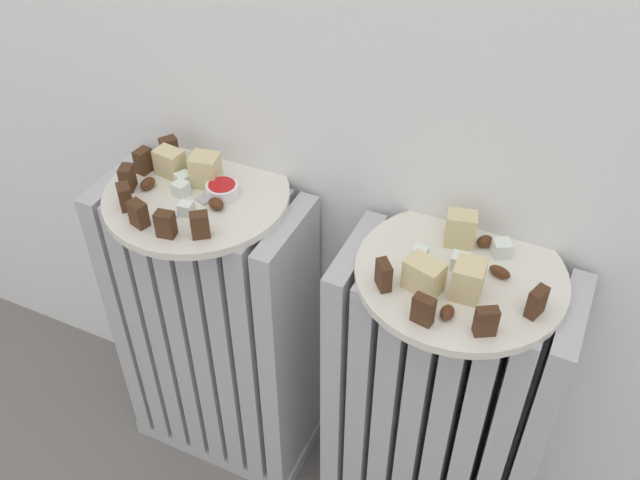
{
  "coord_description": "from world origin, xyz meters",
  "views": [
    {
      "loc": [
        0.31,
        -0.4,
        1.22
      ],
      "look_at": [
        0.0,
        0.28,
        0.58
      ],
      "focal_mm": 39.56,
      "sensor_mm": 36.0,
      "label": 1
    }
  ],
  "objects": [
    {
      "name": "radiator_left",
      "position": [
        -0.2,
        0.28,
        0.29
      ],
      "size": [
        0.33,
        0.16,
        0.59
      ],
      "color": "#B2B2B7",
      "rests_on": "ground_plane"
    },
    {
      "name": "radiator_right",
      "position": [
        0.2,
        0.28,
        0.29
      ],
      "size": [
        0.33,
        0.16,
        0.59
      ],
      "color": "#B2B2B7",
      "rests_on": "ground_plane"
    },
    {
      "name": "plate_left",
      "position": [
        -0.2,
        0.28,
        0.59
      ],
      "size": [
        0.27,
        0.27,
        0.01
      ],
      "primitive_type": "cylinder",
      "color": "silver",
      "rests_on": "radiator_left"
    },
    {
      "name": "plate_right",
      "position": [
        0.2,
        0.28,
        0.59
      ],
      "size": [
        0.27,
        0.27,
        0.01
      ],
      "primitive_type": "cylinder",
      "color": "silver",
      "rests_on": "radiator_right"
    },
    {
      "name": "dark_cake_slice_left_0",
      "position": [
        -0.28,
        0.34,
        0.62
      ],
      "size": [
        0.03,
        0.03,
        0.04
      ],
      "primitive_type": "cube",
      "rotation": [
        0.0,
        0.0,
        -2.17
      ],
      "color": "#472B19",
      "rests_on": "plate_left"
    },
    {
      "name": "dark_cake_slice_left_1",
      "position": [
        -0.3,
        0.29,
        0.62
      ],
      "size": [
        0.02,
        0.03,
        0.04
      ],
      "primitive_type": "cube",
      "rotation": [
        0.0,
        0.0,
        -1.7
      ],
      "color": "#472B19",
      "rests_on": "plate_left"
    },
    {
      "name": "dark_cake_slice_left_2",
      "position": [
        -0.29,
        0.25,
        0.62
      ],
      "size": [
        0.02,
        0.03,
        0.04
      ],
      "primitive_type": "cube",
      "rotation": [
        0.0,
        0.0,
        -1.24
      ],
      "color": "#472B19",
      "rests_on": "plate_left"
    },
    {
      "name": "dark_cake_slice_left_3",
      "position": [
        -0.27,
        0.21,
        0.62
      ],
      "size": [
        0.03,
        0.03,
        0.04
      ],
      "primitive_type": "cube",
      "rotation": [
        0.0,
        0.0,
        -0.77
      ],
      "color": "#472B19",
      "rests_on": "plate_left"
    },
    {
      "name": "dark_cake_slice_left_4",
      "position": [
        -0.23,
        0.18,
        0.62
      ],
      "size": [
        0.03,
        0.02,
        0.04
      ],
      "primitive_type": "cube",
      "rotation": [
        0.0,
        0.0,
        -0.3
      ],
      "color": "#472B19",
      "rests_on": "plate_left"
    },
    {
      "name": "dark_cake_slice_left_5",
      "position": [
        -0.18,
        0.18,
        0.62
      ],
      "size": [
        0.03,
        0.02,
        0.04
      ],
      "primitive_type": "cube",
      "rotation": [
        0.0,
        0.0,
        0.17
      ],
      "color": "#472B19",
      "rests_on": "plate_left"
    },
    {
      "name": "dark_cake_slice_left_6",
      "position": [
        -0.14,
        0.2,
        0.62
      ],
      "size": [
        0.03,
        0.03,
        0.04
      ],
      "primitive_type": "cube",
      "rotation": [
        0.0,
        0.0,
        0.64
      ],
      "color": "#472B19",
      "rests_on": "plate_left"
    },
    {
      "name": "marble_cake_slice_left_0",
      "position": [
        -0.2,
        0.31,
        0.62
      ],
      "size": [
        0.05,
        0.04,
        0.05
      ],
      "primitive_type": "cube",
      "rotation": [
        0.0,
        0.0,
        0.21
      ],
      "color": "beige",
      "rests_on": "plate_left"
    },
    {
      "name": "marble_cake_slice_left_1",
      "position": [
        -0.26,
        0.3,
        0.62
      ],
      "size": [
        0.04,
        0.03,
        0.04
      ],
      "primitive_type": "cube",
      "rotation": [
        0.0,
        0.0,
        -0.13
      ],
      "color": "beige",
      "rests_on": "plate_left"
    },
    {
      "name": "turkish_delight_left_0",
      "position": [
        -0.23,
        0.29,
        0.61
      ],
      "size": [
        0.03,
        0.03,
        0.02
      ],
      "primitive_type": "cube",
      "rotation": [
        0.0,
        0.0,
        1.09
      ],
      "color": "white",
      "rests_on": "plate_left"
    },
    {
      "name": "turkish_delight_left_1",
      "position": [
        -0.18,
        0.23,
        0.61
      ],
      "size": [
        0.02,
        0.02,
        0.02
      ],
      "primitive_type": "cube",
      "rotation": [
        0.0,
        0.0,
        0.13
      ],
      "color": "white",
      "rests_on": "plate_left"
    },
    {
      "name": "turkish_delight_left_2",
      "position": [
        -0.22,
        0.27,
        0.61
      ],
      "size": [
        0.02,
        0.02,
        0.02
      ],
      "primitive_type": "cube",
      "rotation": [
        0.0,
        0.0,
        1.36
      ],
      "color": "white",
      "rests_on": "plate_left"
    },
    {
      "name": "turkish_delight_left_3",
      "position": [
        -0.22,
        0.34,
        0.61
      ],
      "size": [
        0.02,
        0.02,
        0.02
      ],
      "primitive_type": "cube",
      "rotation": [
        0.0,
        0.0,
        0.04
      ],
      "color": "white",
      "rests_on": "plate_left"
    },
    {
      "name": "medjool_date_left_0",
      "position": [
        -0.15,
        0.26,
        0.61
      ],
      "size": [
        0.03,
        0.03,
        0.02
      ],
      "primitive_type": "ellipsoid",
      "rotation": [
        0.0,
        0.0,
        2.76
      ],
      "color": "#4C2814",
      "rests_on": "plate_left"
    },
    {
      "name": "medjool_date_left_1",
      "position": [
        -0.27,
        0.26,
        0.61
      ],
      "size": [
        0.02,
        0.03,
        0.02
      ],
      "primitive_type": "ellipsoid",
      "rotation": [
        0.0,
        0.0,
        1.46
      ],
      "color": "#4C2814",
      "rests_on": "plate_left"
    },
    {
      "name": "jam_bowl_left",
      "position": [
        -0.16,
        0.29,
        0.61
      ],
      "size": [
        0.05,
        0.05,
        0.02
      ],
      "color": "white",
      "rests_on": "plate_left"
    },
    {
      "name": "dark_cake_slice_right_0",
      "position": [
        0.12,
        0.21,
        0.62
      ],
      "size": [
        0.03,
        0.03,
        0.04
      ],
      "primitive_type": "cube",
      "rotation": [
        0.0,
        0.0,
        -0.87
      ],
      "color": "#472B19",
      "rests_on": "plate_right"
    },
    {
      "name": "dark_cake_slice_right_1",
      "position": [
        0.18,
        0.17,
        0.62
      ],
      "size": [
        0.03,
        0.02,
        0.04
      ],
      "primitive_type": "cube",
      "rotation": [
        0.0,
        0.0,
        -0.17
      ],
      "color": "#472B19",
      "rests_on": "plate_right"
    },
    {
      "name": "dark_cake_slice_right_2",
      "position": [
        0.25,
        0.19,
        0.62
      ],
      "size": [
        0.03,
        0.03,
        0.04
      ],
      "primitive_type": "cube",
      "rotation": [
        0.0,
        0.0,
        0.53
      ],
      "color": "#472B19",
      "rests_on": "plate_right"
    },
    {
      "name": "dark_cake_slice_right_3",
      "position": [
        0.3,
        0.24,
        0.62
      ],
      "size": [
        0.02,
        0.03,
        0.04
      ],
      "primitive_type": "cube",
      "rotation": [
        0.0,
        0.0,
        1.23
      ],
      "color": "#472B19",
      "rests_on": "plate_right"
    },
    {
      "name": "marble_cake_slice_right_0",
      "position": [
        0.16,
        0.23,
        0.62
      ],
      "size": [
        0.05,
        0.04,
        0.04
      ],
      "primitive_type": "cube",
      "rotation": [
        0.0,
        0.0,
        -0.28
      ],
      "color": "beige",
      "rests_on": "plate_right"
    },
    {
      "name": "marble_cake_slice_right_1",
      "position": [
        0.18,
        0.33,
        0.62
      ],
      "size": [
        0.04,
        0.04,
        0.05
      ],
      "primitive_type": "cube",
      "rotation": [
        0.0,
        0.0,
        0.24
      ],
      "color": "beige",
      "rests_on": "plate_right"
    },
    {
      "name": "marble_cake_slice_right_2",
      "position": [
        0.22,
        0.24,
        0.62
      ],
      "size": [
        0.04,
        0.04,
        0.05
      ],
      "primitive_type": "cube",
      "rotation": [
        0.0,
        0.0,
        0.06
      ],
      "color": "beige",
      "rests_on": "plate_right"
    },
    {
      "name": "turkish_delight_right_0",
      "position": [
        0.14,
        0.28,
        0.61
      ],
      "size": [
        0.02,
        0.02,
        0.02
      ],
      "primitive_type": "cube",
      "rotation": [
        0.0,
        0.0,
        1.53
      ],
      "color": "white",
      "rests_on": "plate_right"
    },
    {
      "name": "turkish_delight_right_1",
      "position": [
        0.2,
        0.28,
        0.61
      ],
      "size": [
        0.02,
        0.02,
        0.02
      ],
      "primitive_type": "cube",
      "rotation": [
        0.0,
        0.0,
        0.07
      ],
      "color": "white",
      "rests_on": "plate_right"
    },
    {
      "name": "turkish_delight_right_2",
      "position": [
        0.24,
        0.33,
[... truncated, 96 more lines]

